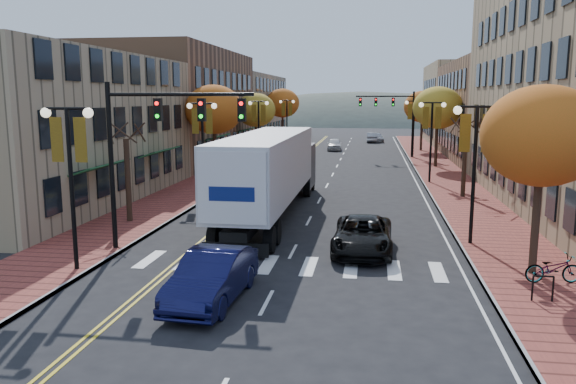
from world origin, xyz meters
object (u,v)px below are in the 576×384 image
at_px(semi_truck, 272,168).
at_px(bicycle, 553,268).
at_px(black_suv, 363,235).
at_px(navy_sedan, 212,277).

height_order(semi_truck, bicycle, semi_truck).
bearing_deg(bicycle, black_suv, 53.33).
distance_m(semi_truck, black_suv, 8.52).
relative_size(navy_sedan, bicycle, 2.57).
xyz_separation_m(navy_sedan, bicycle, (11.08, 3.02, -0.16)).
xyz_separation_m(semi_truck, black_suv, (5.00, -6.62, -1.92)).
bearing_deg(navy_sedan, black_suv, 58.55).
height_order(semi_truck, black_suv, semi_truck).
bearing_deg(semi_truck, bicycle, -41.27).
relative_size(semi_truck, black_suv, 3.47).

